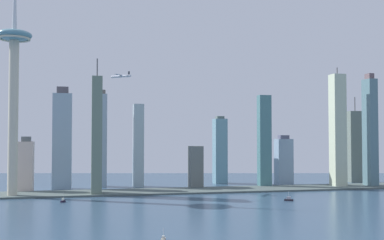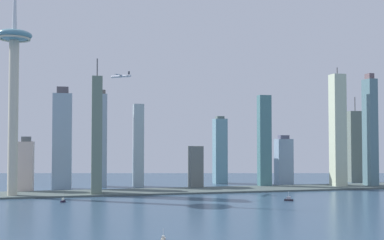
{
  "view_description": "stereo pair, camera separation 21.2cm",
  "coord_description": "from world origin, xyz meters",
  "px_view_note": "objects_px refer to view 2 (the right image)",
  "views": [
    {
      "loc": [
        -197.09,
        -183.69,
        76.07
      ],
      "look_at": [
        -55.91,
        451.39,
        99.63
      ],
      "focal_mm": 44.35,
      "sensor_mm": 36.0,
      "label": 1
    },
    {
      "loc": [
        -196.89,
        -183.74,
        76.07
      ],
      "look_at": [
        -55.91,
        451.39,
        99.63
      ],
      "focal_mm": 44.35,
      "sensor_mm": 36.0,
      "label": 2
    }
  ],
  "objects_px": {
    "skyscraper_8": "(196,167)",
    "skyscraper_10": "(26,166)",
    "observation_tower": "(14,70)",
    "skyscraper_7": "(97,136)",
    "skyscraper_6": "(62,140)",
    "skyscraper_3": "(284,161)",
    "skyscraper_9": "(355,147)",
    "skyscraper_1": "(220,151)",
    "skyscraper_5": "(103,139)",
    "skyscraper_0": "(138,145)",
    "skyscraper_2": "(264,141)",
    "boat_0": "(289,199)",
    "airplane": "(121,76)",
    "skyscraper_11": "(338,131)",
    "boat_4": "(163,239)",
    "boat_1": "(63,201)",
    "skyscraper_4": "(370,132)"
  },
  "relations": [
    {
      "from": "skyscraper_0",
      "to": "skyscraper_3",
      "type": "bearing_deg",
      "value": -5.26
    },
    {
      "from": "skyscraper_0",
      "to": "skyscraper_6",
      "type": "height_order",
      "value": "skyscraper_6"
    },
    {
      "from": "skyscraper_2",
      "to": "airplane",
      "type": "relative_size",
      "value": 4.8
    },
    {
      "from": "skyscraper_11",
      "to": "skyscraper_10",
      "type": "bearing_deg",
      "value": 175.75
    },
    {
      "from": "observation_tower",
      "to": "skyscraper_9",
      "type": "distance_m",
      "value": 553.68
    },
    {
      "from": "boat_0",
      "to": "observation_tower",
      "type": "bearing_deg",
      "value": 9.84
    },
    {
      "from": "skyscraper_10",
      "to": "airplane",
      "type": "bearing_deg",
      "value": 0.97
    },
    {
      "from": "skyscraper_5",
      "to": "skyscraper_11",
      "type": "xyz_separation_m",
      "value": [
        350.5,
        -86.1,
        13.72
      ]
    },
    {
      "from": "skyscraper_0",
      "to": "boat_4",
      "type": "height_order",
      "value": "skyscraper_0"
    },
    {
      "from": "skyscraper_5",
      "to": "skyscraper_6",
      "type": "distance_m",
      "value": 62.2
    },
    {
      "from": "observation_tower",
      "to": "skyscraper_5",
      "type": "relative_size",
      "value": 2.17
    },
    {
      "from": "boat_4",
      "to": "airplane",
      "type": "bearing_deg",
      "value": 17.86
    },
    {
      "from": "skyscraper_8",
      "to": "skyscraper_5",
      "type": "bearing_deg",
      "value": 160.2
    },
    {
      "from": "skyscraper_11",
      "to": "boat_0",
      "type": "height_order",
      "value": "skyscraper_11"
    },
    {
      "from": "skyscraper_0",
      "to": "boat_1",
      "type": "distance_m",
      "value": 197.03
    },
    {
      "from": "boat_1",
      "to": "skyscraper_8",
      "type": "bearing_deg",
      "value": 159.53
    },
    {
      "from": "skyscraper_8",
      "to": "skyscraper_10",
      "type": "distance_m",
      "value": 242.04
    },
    {
      "from": "skyscraper_8",
      "to": "boat_4",
      "type": "bearing_deg",
      "value": -106.72
    },
    {
      "from": "skyscraper_4",
      "to": "skyscraper_6",
      "type": "distance_m",
      "value": 466.23
    },
    {
      "from": "skyscraper_6",
      "to": "boat_4",
      "type": "distance_m",
      "value": 395.22
    },
    {
      "from": "skyscraper_1",
      "to": "skyscraper_6",
      "type": "relative_size",
      "value": 0.73
    },
    {
      "from": "skyscraper_6",
      "to": "skyscraper_8",
      "type": "height_order",
      "value": "skyscraper_6"
    },
    {
      "from": "skyscraper_7",
      "to": "skyscraper_9",
      "type": "bearing_deg",
      "value": 11.22
    },
    {
      "from": "skyscraper_0",
      "to": "boat_0",
      "type": "height_order",
      "value": "skyscraper_0"
    },
    {
      "from": "skyscraper_2",
      "to": "airplane",
      "type": "xyz_separation_m",
      "value": [
        -217.96,
        9.43,
        94.82
      ]
    },
    {
      "from": "skyscraper_5",
      "to": "skyscraper_8",
      "type": "xyz_separation_m",
      "value": [
        136.12,
        -49.0,
        -41.08
      ]
    },
    {
      "from": "skyscraper_6",
      "to": "skyscraper_10",
      "type": "distance_m",
      "value": 67.57
    },
    {
      "from": "boat_4",
      "to": "skyscraper_4",
      "type": "bearing_deg",
      "value": -34.03
    },
    {
      "from": "skyscraper_2",
      "to": "observation_tower",
      "type": "bearing_deg",
      "value": -172.61
    },
    {
      "from": "skyscraper_9",
      "to": "skyscraper_10",
      "type": "height_order",
      "value": "skyscraper_9"
    },
    {
      "from": "skyscraper_7",
      "to": "skyscraper_10",
      "type": "height_order",
      "value": "skyscraper_7"
    },
    {
      "from": "observation_tower",
      "to": "skyscraper_7",
      "type": "xyz_separation_m",
      "value": [
        104.59,
        1.51,
        -84.06
      ]
    },
    {
      "from": "skyscraper_10",
      "to": "boat_0",
      "type": "xyz_separation_m",
      "value": [
        318.21,
        -161.73,
        -34.56
      ]
    },
    {
      "from": "skyscraper_3",
      "to": "skyscraper_6",
      "type": "distance_m",
      "value": 345.58
    },
    {
      "from": "skyscraper_5",
      "to": "airplane",
      "type": "bearing_deg",
      "value": -64.6
    },
    {
      "from": "boat_4",
      "to": "skyscraper_8",
      "type": "bearing_deg",
      "value": -0.15
    },
    {
      "from": "skyscraper_1",
      "to": "skyscraper_4",
      "type": "xyz_separation_m",
      "value": [
        209.7,
        -104.51,
        30.25
      ]
    },
    {
      "from": "skyscraper_7",
      "to": "skyscraper_8",
      "type": "height_order",
      "value": "skyscraper_7"
    },
    {
      "from": "airplane",
      "to": "boat_1",
      "type": "bearing_deg",
      "value": 94.11
    },
    {
      "from": "skyscraper_0",
      "to": "skyscraper_10",
      "type": "relative_size",
      "value": 1.65
    },
    {
      "from": "skyscraper_0",
      "to": "skyscraper_2",
      "type": "height_order",
      "value": "skyscraper_2"
    },
    {
      "from": "observation_tower",
      "to": "skyscraper_3",
      "type": "relative_size",
      "value": 4.08
    },
    {
      "from": "skyscraper_4",
      "to": "skyscraper_11",
      "type": "distance_m",
      "value": 50.92
    },
    {
      "from": "skyscraper_1",
      "to": "skyscraper_4",
      "type": "relative_size",
      "value": 0.64
    },
    {
      "from": "skyscraper_3",
      "to": "skyscraper_11",
      "type": "xyz_separation_m",
      "value": [
        66.22,
        -51.98,
        48.43
      ]
    },
    {
      "from": "skyscraper_9",
      "to": "skyscraper_10",
      "type": "relative_size",
      "value": 1.88
    },
    {
      "from": "skyscraper_3",
      "to": "boat_1",
      "type": "bearing_deg",
      "value": -158.12
    },
    {
      "from": "skyscraper_7",
      "to": "airplane",
      "type": "xyz_separation_m",
      "value": [
        34.74,
        54.25,
        86.81
      ]
    },
    {
      "from": "skyscraper_7",
      "to": "skyscraper_3",
      "type": "bearing_deg",
      "value": 13.37
    },
    {
      "from": "observation_tower",
      "to": "airplane",
      "type": "bearing_deg",
      "value": 21.81
    }
  ]
}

